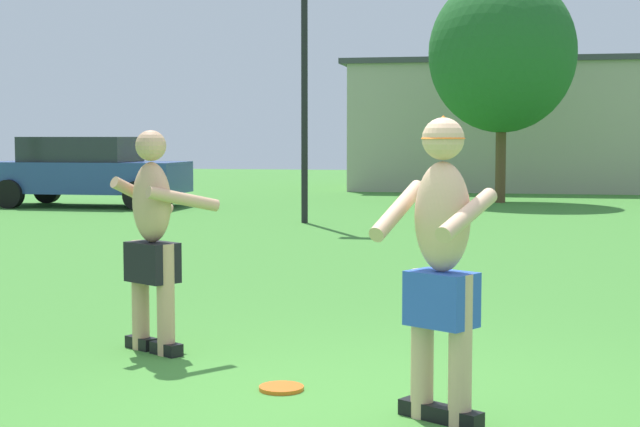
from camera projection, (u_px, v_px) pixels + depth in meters
The scene contains 8 objects.
ground_plane at pixel (353, 412), 5.61m from camera, with size 80.00×80.00×0.00m, color #428433.
player_with_cap at pixel (441, 255), 5.36m from camera, with size 0.69×0.81×1.71m.
player_in_black at pixel (153, 236), 7.13m from camera, with size 0.82×0.75×1.64m.
frisbee at pixel (281, 388), 6.10m from camera, with size 0.28×0.28×0.03m, color orange.
car_blue_mid_lot at pixel (88, 170), 22.00m from camera, with size 4.30×2.03×1.58m.
lamp_post at pixel (304, 27), 17.61m from camera, with size 0.60×0.24×5.84m.
outbuilding_behind_lot at pixel (553, 126), 29.06m from camera, with size 12.14×5.15×3.81m.
tree_left_field at pixel (502, 54), 23.09m from camera, with size 3.50×3.50×5.45m.
Camera 1 is at (0.88, -5.44, 1.59)m, focal length 54.52 mm.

